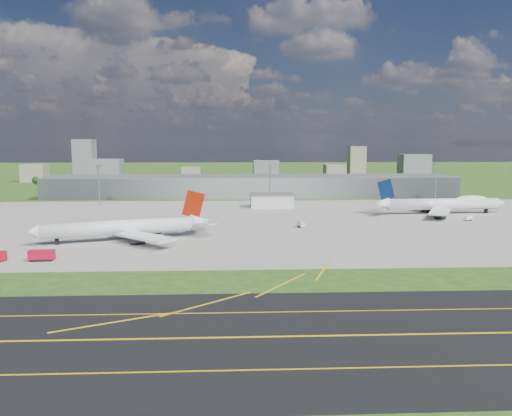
{
  "coord_description": "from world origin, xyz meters",
  "views": [
    {
      "loc": [
        -13.49,
        -207.81,
        39.43
      ],
      "look_at": [
        -2.99,
        26.93,
        9.0
      ],
      "focal_mm": 35.0,
      "sensor_mm": 36.0,
      "label": 1
    }
  ],
  "objects_px": {
    "fire_truck": "(42,256)",
    "van_white_near": "(301,225)",
    "airliner_blue_quad": "(443,204)",
    "tug_yellow": "(158,232)",
    "airliner_red_twin": "(126,228)",
    "van_white_far": "(468,218)"
  },
  "relations": [
    {
      "from": "fire_truck",
      "to": "tug_yellow",
      "type": "height_order",
      "value": "fire_truck"
    },
    {
      "from": "tug_yellow",
      "to": "airliner_blue_quad",
      "type": "bearing_deg",
      "value": -33.28
    },
    {
      "from": "van_white_near",
      "to": "airliner_red_twin",
      "type": "bearing_deg",
      "value": 96.46
    },
    {
      "from": "fire_truck",
      "to": "van_white_far",
      "type": "xyz_separation_m",
      "value": [
        185.15,
        80.18,
        -0.59
      ]
    },
    {
      "from": "fire_truck",
      "to": "van_white_far",
      "type": "relative_size",
      "value": 1.67
    },
    {
      "from": "airliner_red_twin",
      "to": "van_white_near",
      "type": "height_order",
      "value": "airliner_red_twin"
    },
    {
      "from": "tug_yellow",
      "to": "van_white_near",
      "type": "xyz_separation_m",
      "value": [
        65.41,
        13.8,
        0.41
      ]
    },
    {
      "from": "fire_truck",
      "to": "airliner_blue_quad",
      "type": "bearing_deg",
      "value": 23.54
    },
    {
      "from": "van_white_far",
      "to": "airliner_red_twin",
      "type": "bearing_deg",
      "value": 162.83
    },
    {
      "from": "airliner_red_twin",
      "to": "tug_yellow",
      "type": "xyz_separation_m",
      "value": [
        10.66,
        14.78,
        -4.44
      ]
    },
    {
      "from": "van_white_near",
      "to": "van_white_far",
      "type": "distance_m",
      "value": 89.97
    },
    {
      "from": "tug_yellow",
      "to": "van_white_far",
      "type": "bearing_deg",
      "value": -42.25
    },
    {
      "from": "tug_yellow",
      "to": "airliner_red_twin",
      "type": "bearing_deg",
      "value": -179.22
    },
    {
      "from": "airliner_red_twin",
      "to": "fire_truck",
      "type": "distance_m",
      "value": 40.81
    },
    {
      "from": "fire_truck",
      "to": "tug_yellow",
      "type": "distance_m",
      "value": 58.83
    },
    {
      "from": "fire_truck",
      "to": "van_white_near",
      "type": "distance_m",
      "value": 115.76
    },
    {
      "from": "airliner_red_twin",
      "to": "fire_truck",
      "type": "bearing_deg",
      "value": 42.04
    },
    {
      "from": "airliner_blue_quad",
      "to": "tug_yellow",
      "type": "bearing_deg",
      "value": -163.12
    },
    {
      "from": "van_white_near",
      "to": "airliner_blue_quad",
      "type": "bearing_deg",
      "value": -78.22
    },
    {
      "from": "airliner_blue_quad",
      "to": "van_white_far",
      "type": "bearing_deg",
      "value": -87.31
    },
    {
      "from": "van_white_near",
      "to": "van_white_far",
      "type": "height_order",
      "value": "van_white_near"
    },
    {
      "from": "tug_yellow",
      "to": "van_white_near",
      "type": "distance_m",
      "value": 66.85
    }
  ]
}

